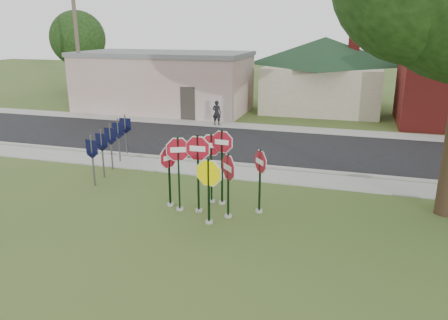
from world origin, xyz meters
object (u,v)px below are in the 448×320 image
(stop_sign_left, at_px, (178,163))
(utility_pole_near, at_px, (77,41))
(stop_sign_yellow, at_px, (209,183))
(pedestrian, at_px, (217,113))
(stop_sign_center, at_px, (198,162))

(stop_sign_left, xyz_separation_m, utility_pole_near, (-13.03, 13.94, 3.31))
(stop_sign_yellow, xyz_separation_m, utility_pole_near, (-14.29, 14.62, 3.62))
(utility_pole_near, bearing_deg, pedestrian, -6.58)
(stop_sign_center, xyz_separation_m, stop_sign_yellow, (0.61, -0.75, -0.38))
(stop_sign_yellow, height_order, utility_pole_near, utility_pole_near)
(stop_sign_left, relative_size, utility_pole_near, 0.28)
(utility_pole_near, distance_m, pedestrian, 11.15)
(stop_sign_center, relative_size, utility_pole_near, 0.29)
(stop_sign_yellow, bearing_deg, stop_sign_center, 129.20)
(stop_sign_center, distance_m, stop_sign_yellow, 1.04)
(stop_sign_yellow, bearing_deg, stop_sign_left, 151.72)
(stop_sign_left, height_order, pedestrian, stop_sign_left)
(stop_sign_left, bearing_deg, pedestrian, 102.15)
(stop_sign_left, distance_m, pedestrian, 13.07)
(stop_sign_center, relative_size, stop_sign_yellow, 1.22)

